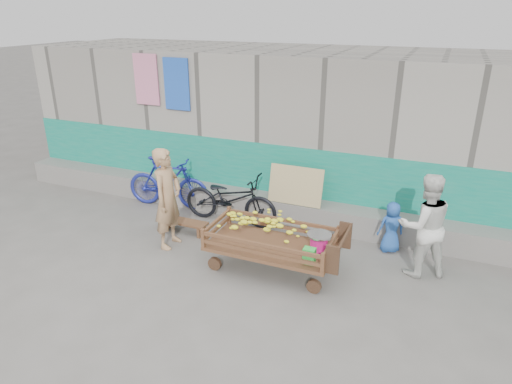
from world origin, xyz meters
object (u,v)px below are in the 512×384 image
at_px(bench, 184,224).
at_px(bicycle_dark, 230,199).
at_px(child, 391,227).
at_px(woman, 424,225).
at_px(banana_cart, 269,234).
at_px(vendor_man, 168,198).
at_px(bicycle_blue, 168,183).

relative_size(bench, bicycle_dark, 0.49).
bearing_deg(child, bicycle_dark, -26.49).
bearing_deg(woman, banana_cart, -5.90).
bearing_deg(bench, vendor_man, -85.67).
bearing_deg(vendor_man, child, -72.26).
distance_m(banana_cart, woman, 2.30).
relative_size(banana_cart, bench, 2.34).
distance_m(vendor_man, child, 3.72).
bearing_deg(bicycle_blue, bench, -141.29).
relative_size(banana_cart, bicycle_dark, 1.14).
bearing_deg(bench, bicycle_blue, 135.22).
xyz_separation_m(woman, child, (-0.50, 0.53, -0.37)).
bearing_deg(woman, child, -72.29).
xyz_separation_m(vendor_man, bicycle_blue, (-0.91, 1.36, -0.34)).
xyz_separation_m(banana_cart, bicycle_dark, (-1.27, 1.28, -0.12)).
bearing_deg(woman, bicycle_dark, -34.12).
bearing_deg(vendor_man, woman, -81.68).
relative_size(vendor_man, bicycle_blue, 0.99).
bearing_deg(banana_cart, bench, 162.83).
height_order(vendor_man, child, vendor_man).
distance_m(banana_cart, bench, 2.00).
height_order(bench, bicycle_dark, bicycle_dark).
xyz_separation_m(vendor_man, child, (3.48, 1.23, -0.42)).
xyz_separation_m(banana_cart, child, (1.65, 1.31, -0.17)).
height_order(child, bicycle_dark, bicycle_dark).
xyz_separation_m(child, bicycle_blue, (-4.39, 0.13, 0.09)).
bearing_deg(bench, woman, 2.97).
bearing_deg(bench, child, 11.78).
relative_size(bicycle_dark, bicycle_blue, 1.05).
xyz_separation_m(woman, bicycle_dark, (-3.42, 0.49, -0.33)).
height_order(bench, woman, woman).
relative_size(banana_cart, vendor_man, 1.21).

